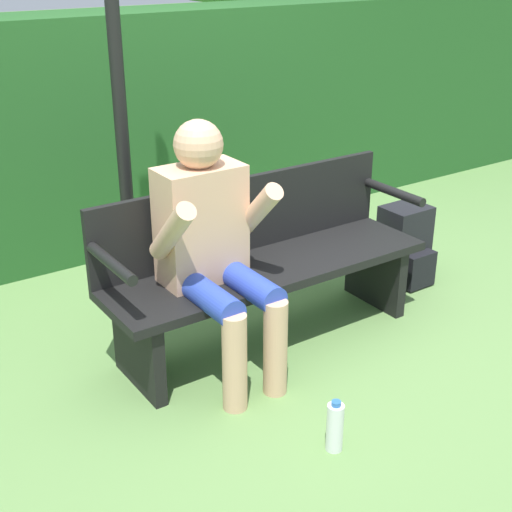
{
  "coord_description": "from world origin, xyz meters",
  "views": [
    {
      "loc": [
        -1.88,
        -2.63,
        1.9
      ],
      "look_at": [
        -0.15,
        -0.1,
        0.55
      ],
      "focal_mm": 50.0,
      "sensor_mm": 36.0,
      "label": 1
    }
  ],
  "objects_px": {
    "person_seated": "(213,241)",
    "backpack": "(405,246)",
    "water_bottle": "(335,427)",
    "park_bench": "(262,261)"
  },
  "relations": [
    {
      "from": "park_bench",
      "to": "person_seated",
      "type": "xyz_separation_m",
      "value": [
        -0.36,
        -0.12,
        0.23
      ]
    },
    {
      "from": "park_bench",
      "to": "person_seated",
      "type": "height_order",
      "value": "person_seated"
    },
    {
      "from": "backpack",
      "to": "water_bottle",
      "type": "relative_size",
      "value": 2.03
    },
    {
      "from": "person_seated",
      "to": "water_bottle",
      "type": "height_order",
      "value": "person_seated"
    },
    {
      "from": "backpack",
      "to": "water_bottle",
      "type": "distance_m",
      "value": 1.7
    },
    {
      "from": "person_seated",
      "to": "backpack",
      "type": "height_order",
      "value": "person_seated"
    },
    {
      "from": "park_bench",
      "to": "water_bottle",
      "type": "bearing_deg",
      "value": -107.2
    },
    {
      "from": "water_bottle",
      "to": "park_bench",
      "type": "bearing_deg",
      "value": 72.8
    },
    {
      "from": "water_bottle",
      "to": "person_seated",
      "type": "bearing_deg",
      "value": 94.87
    },
    {
      "from": "park_bench",
      "to": "backpack",
      "type": "bearing_deg",
      "value": 3.06
    }
  ]
}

